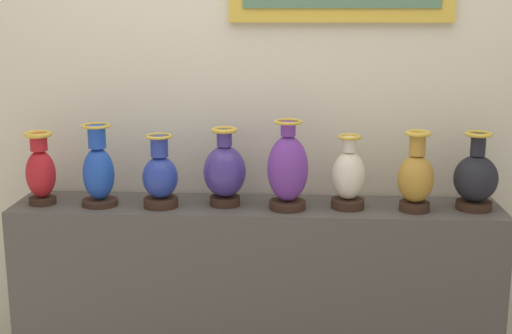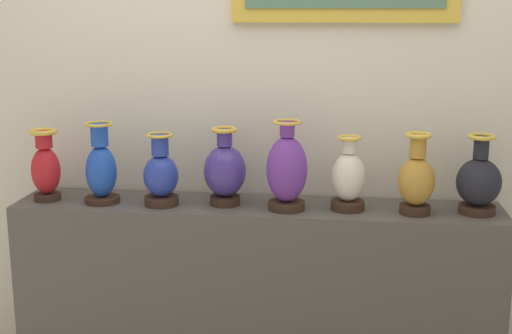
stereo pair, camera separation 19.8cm
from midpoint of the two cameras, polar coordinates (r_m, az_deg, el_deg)
display_shelf at (r=3.20m, az=-1.80°, el=-10.60°), size 2.12×0.36×0.87m
back_wall at (r=3.19m, az=-1.46°, el=7.97°), size 4.81×0.14×2.86m
vase_crimson at (r=3.21m, az=-18.79°, el=-0.32°), size 0.13×0.13×0.32m
vase_sapphire at (r=3.11m, az=-14.46°, el=-0.39°), size 0.15×0.15×0.36m
vase_cobalt at (r=3.04m, az=-9.64°, el=-0.84°), size 0.15×0.15×0.32m
vase_indigo at (r=3.03m, az=-4.43°, el=-0.38°), size 0.18×0.18×0.34m
vase_violet at (r=2.96m, az=0.68°, el=-0.27°), size 0.17×0.17×0.38m
vase_ivory at (r=2.99m, az=5.65°, el=-0.85°), size 0.14×0.14×0.32m
vase_ochre at (r=2.99m, az=11.01°, el=-0.86°), size 0.15×0.15×0.34m
vase_onyx at (r=3.07m, az=15.67°, el=-0.91°), size 0.18×0.18×0.33m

